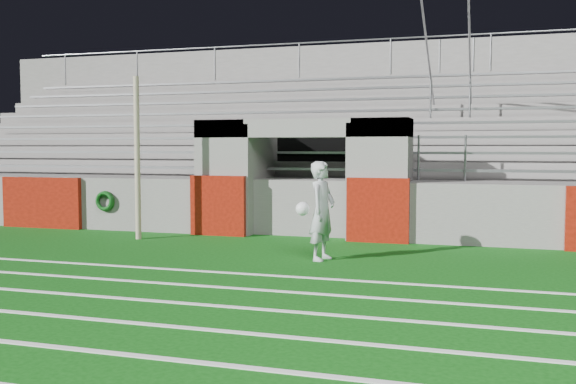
% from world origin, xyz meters
% --- Properties ---
extents(ground, '(90.00, 90.00, 0.00)m').
position_xyz_m(ground, '(0.00, 0.00, 0.00)').
color(ground, '#0C490D').
rests_on(ground, ground).
extents(field_post, '(0.12, 0.12, 3.49)m').
position_xyz_m(field_post, '(-3.23, 1.93, 1.75)').
color(field_post, tan).
rests_on(field_post, ground).
extents(field_markings, '(28.00, 8.09, 0.01)m').
position_xyz_m(field_markings, '(0.00, -5.00, 0.01)').
color(field_markings, white).
rests_on(field_markings, ground).
extents(stadium_structure, '(26.00, 8.48, 5.42)m').
position_xyz_m(stadium_structure, '(0.00, 7.97, 1.49)').
color(stadium_structure, slate).
rests_on(stadium_structure, ground).
extents(goalkeeper_with_ball, '(0.70, 0.70, 1.74)m').
position_xyz_m(goalkeeper_with_ball, '(1.19, 0.59, 0.87)').
color(goalkeeper_with_ball, '#B8BDC3').
rests_on(goalkeeper_with_ball, ground).
extents(hose_coil, '(0.50, 0.14, 0.50)m').
position_xyz_m(hose_coil, '(-4.70, 2.93, 0.71)').
color(hose_coil, '#0C400D').
rests_on(hose_coil, ground).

